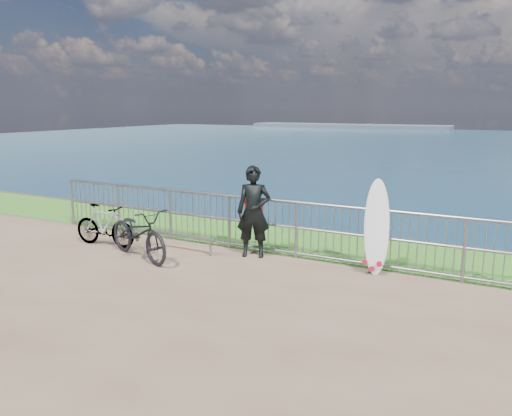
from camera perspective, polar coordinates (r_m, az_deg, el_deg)
The scene contains 8 objects.
grass_strip at distance 11.11m, azimuth 2.07°, elevation -3.47°, with size 120.00×120.00×0.00m, color #327821.
seascape at distance 162.02m, azimuth 10.37°, elevation 8.96°, with size 260.00×260.00×5.00m.
railing at distance 10.01m, azimuth -0.53°, elevation -1.78°, with size 10.06×0.10×1.13m.
surfer at distance 9.62m, azimuth -0.28°, elevation -0.44°, with size 0.65×0.43×1.78m, color black.
surfboard at distance 8.93m, azimuth 13.59°, elevation -2.52°, with size 0.53×0.50×1.67m.
bicycle_near at distance 9.84m, azimuth -13.28°, elevation -2.79°, with size 0.67×1.91×1.01m, color black.
bicycle_far at distance 10.90m, azimuth -16.91°, elevation -1.91°, with size 0.42×1.48×0.89m, color black.
bike_rack at distance 10.22m, azimuth -8.80°, elevation -3.29°, with size 1.71×0.05×0.36m.
Camera 1 is at (4.62, -6.99, 2.90)m, focal length 35.00 mm.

